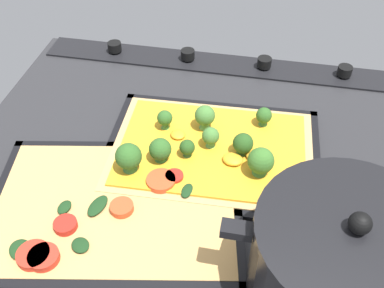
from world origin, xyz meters
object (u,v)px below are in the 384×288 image
(broccoli_pizza, at_px, (209,149))
(baking_tray_back, at_px, (116,209))
(baking_tray_front, at_px, (212,154))
(veggie_pizza_back, at_px, (113,208))
(cooking_pot, at_px, (342,266))

(broccoli_pizza, xyz_separation_m, baking_tray_back, (0.11, 0.13, -0.02))
(baking_tray_front, xyz_separation_m, broccoli_pizza, (0.00, 0.00, 0.02))
(baking_tray_back, xyz_separation_m, veggie_pizza_back, (0.00, 0.00, 0.01))
(baking_tray_front, xyz_separation_m, veggie_pizza_back, (0.12, 0.14, 0.01))
(broccoli_pizza, relative_size, veggie_pizza_back, 0.87)
(broccoli_pizza, relative_size, cooking_pot, 1.16)
(baking_tray_front, relative_size, veggie_pizza_back, 0.94)
(baking_tray_front, bearing_deg, baking_tray_back, 48.86)
(broccoli_pizza, height_order, veggie_pizza_back, broccoli_pizza)
(veggie_pizza_back, height_order, cooking_pot, cooking_pot)
(baking_tray_back, height_order, cooking_pot, cooking_pot)
(veggie_pizza_back, relative_size, cooking_pot, 1.33)
(broccoli_pizza, xyz_separation_m, veggie_pizza_back, (0.12, 0.13, -0.01))
(broccoli_pizza, xyz_separation_m, cooking_pot, (-0.18, 0.21, 0.05))
(broccoli_pizza, bearing_deg, veggie_pizza_back, 49.28)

